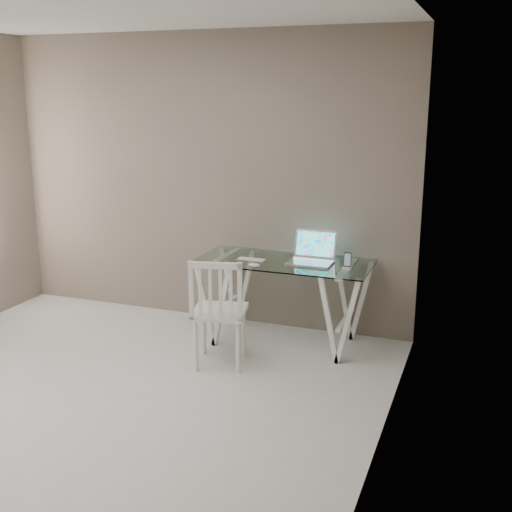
{
  "coord_description": "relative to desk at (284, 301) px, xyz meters",
  "views": [
    {
      "loc": [
        2.54,
        -3.23,
        2.17
      ],
      "look_at": [
        0.77,
        1.55,
        0.85
      ],
      "focal_mm": 45.0,
      "sensor_mm": 36.0,
      "label": 1
    }
  ],
  "objects": [
    {
      "name": "room",
      "position": [
        -0.98,
        -1.83,
        1.33
      ],
      "size": [
        4.5,
        4.52,
        2.71
      ],
      "color": "beige",
      "rests_on": "ground"
    },
    {
      "name": "desk",
      "position": [
        0.0,
        0.0,
        0.0
      ],
      "size": [
        1.5,
        0.7,
        0.75
      ],
      "color": "silver",
      "rests_on": "ground"
    },
    {
      "name": "chair",
      "position": [
        -0.32,
        -0.69,
        0.12
      ],
      "size": [
        0.51,
        0.51,
        0.91
      ],
      "rotation": [
        0.0,
        0.0,
        0.25
      ],
      "color": "silver",
      "rests_on": "ground"
    },
    {
      "name": "laptop",
      "position": [
        0.23,
        0.06,
        0.42
      ],
      "size": [
        0.37,
        0.33,
        0.26
      ],
      "color": "silver",
      "rests_on": "desk"
    },
    {
      "name": "keyboard",
      "position": [
        -0.28,
        -0.07,
        0.37
      ],
      "size": [
        0.25,
        0.11,
        0.01
      ],
      "primitive_type": "cube",
      "color": "silver",
      "rests_on": "desk"
    },
    {
      "name": "mouse",
      "position": [
        -0.18,
        -0.27,
        0.38
      ],
      "size": [
        0.1,
        0.06,
        0.03
      ],
      "primitive_type": "ellipsoid",
      "color": "white",
      "rests_on": "desk"
    },
    {
      "name": "phone_dock",
      "position": [
        0.56,
        -0.04,
        0.4
      ],
      "size": [
        0.07,
        0.07,
        0.13
      ],
      "color": "white",
      "rests_on": "desk"
    }
  ]
}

